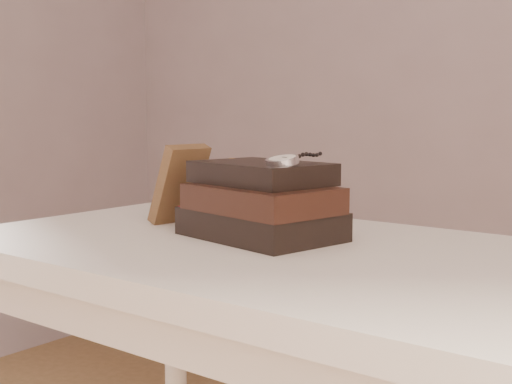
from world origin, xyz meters
The scene contains 5 objects.
table centered at (0.00, 0.35, 0.66)m, with size 1.00×0.60×0.75m.
book_stack centered at (-0.03, 0.38, 0.81)m, with size 0.28×0.22×0.12m.
journal centered at (-0.24, 0.40, 0.82)m, with size 0.02×0.09×0.15m, color #3E2817.
pocket_watch centered at (0.03, 0.36, 0.88)m, with size 0.06×0.16×0.02m.
eyeglasses centered at (-0.10, 0.48, 0.82)m, with size 0.12×0.14×0.05m.
Camera 1 is at (0.64, -0.50, 0.96)m, focal length 48.31 mm.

